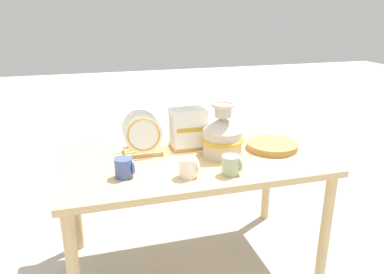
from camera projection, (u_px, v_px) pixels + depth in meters
The scene contains 9 objects.
ground_plane at pixel (192, 262), 2.20m from camera, with size 14.00×14.00×0.00m, color #B2ADA3.
display_table at pixel (192, 170), 2.01m from camera, with size 1.36×0.77×0.67m.
ceramic_vase at pixel (222, 135), 1.96m from camera, with size 0.23×0.23×0.29m.
dish_rack_round_plates at pixel (142, 138), 1.99m from camera, with size 0.20×0.17×0.22m.
dish_rack_square_plates at pixel (189, 133), 2.08m from camera, with size 0.20×0.17×0.22m.
wicker_charger_stack at pixel (272, 146), 2.08m from camera, with size 0.28×0.28×0.04m.
mug_cobalt_glaze at pixel (125, 168), 1.73m from camera, with size 0.09×0.08×0.09m.
mug_sage_glaze at pixel (231, 165), 1.76m from camera, with size 0.09×0.08×0.09m.
mug_cream_glaze at pixel (189, 167), 1.73m from camera, with size 0.09×0.08×0.09m.
Camera 1 is at (-0.50, -1.76, 1.42)m, focal length 35.00 mm.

